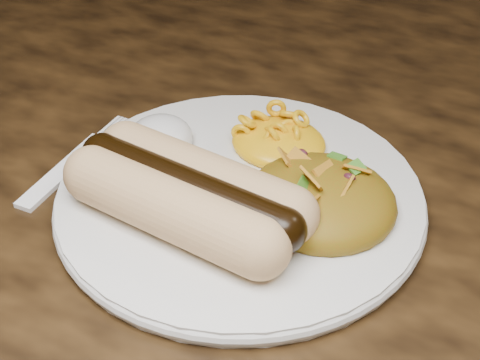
% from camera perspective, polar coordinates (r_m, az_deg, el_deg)
% --- Properties ---
extents(table, '(1.60, 0.90, 0.75)m').
position_cam_1_polar(table, '(0.62, 9.15, -7.97)').
color(table, '#442B13').
rests_on(table, floor).
extents(plate, '(0.31, 0.31, 0.01)m').
position_cam_1_polar(plate, '(0.53, 0.00, -1.43)').
color(plate, silver).
rests_on(plate, table).
extents(hotdog, '(0.15, 0.09, 0.04)m').
position_cam_1_polar(hotdog, '(0.49, -4.10, -1.03)').
color(hotdog, '#D9A780').
rests_on(hotdog, plate).
extents(mac_and_cheese, '(0.09, 0.08, 0.03)m').
position_cam_1_polar(mac_and_cheese, '(0.56, 3.04, 3.78)').
color(mac_and_cheese, yellow).
rests_on(mac_and_cheese, plate).
extents(sour_cream, '(0.06, 0.06, 0.03)m').
position_cam_1_polar(sour_cream, '(0.57, -6.22, 3.91)').
color(sour_cream, silver).
rests_on(sour_cream, plate).
extents(taco_salad, '(0.11, 0.10, 0.05)m').
position_cam_1_polar(taco_salad, '(0.50, 6.36, -0.68)').
color(taco_salad, '#A02207').
rests_on(taco_salad, plate).
extents(fork, '(0.03, 0.16, 0.00)m').
position_cam_1_polar(fork, '(0.58, -13.53, 0.71)').
color(fork, white).
rests_on(fork, table).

